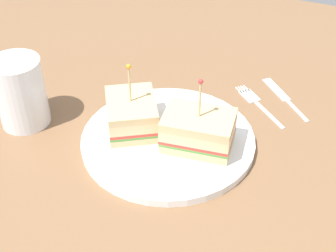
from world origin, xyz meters
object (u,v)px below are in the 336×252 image
object	(u,v)px
fork	(255,101)
sandwich_half_front	(197,132)
plate	(168,140)
knife	(283,96)
drink_glass	(21,95)
sandwich_half_back	(131,115)

from	to	relation	value
fork	sandwich_half_front	bearing A→B (deg)	163.45
sandwich_half_front	fork	distance (cm)	16.69
plate	knife	xyz separation A→B (cm)	(18.44, -13.20, -0.42)
sandwich_half_front	drink_glass	world-z (taller)	sandwich_half_front
sandwich_half_back	fork	world-z (taller)	sandwich_half_back
sandwich_half_front	fork	bearing A→B (deg)	-16.55
plate	drink_glass	distance (cm)	23.17
plate	drink_glass	world-z (taller)	drink_glass
plate	knife	distance (cm)	22.68
sandwich_half_front	drink_glass	bearing A→B (deg)	96.71
sandwich_half_back	fork	bearing A→B (deg)	-44.41
fork	knife	distance (cm)	5.11
sandwich_half_back	plate	bearing A→B (deg)	-88.29
drink_glass	plate	bearing A→B (deg)	-80.88
drink_glass	knife	size ratio (longest dim) A/B	1.04
plate	sandwich_half_back	xyz separation A→B (cm)	(-0.17, 5.82, 3.04)
drink_glass	knife	distance (cm)	42.21
fork	sandwich_half_back	bearing A→B (deg)	135.59
sandwich_half_front	drink_glass	xyz separation A→B (cm)	(-3.19, 27.08, 1.14)
fork	knife	xyz separation A→B (cm)	(3.23, -3.96, -0.00)
plate	sandwich_half_front	distance (cm)	5.61
fork	knife	bearing A→B (deg)	-50.77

